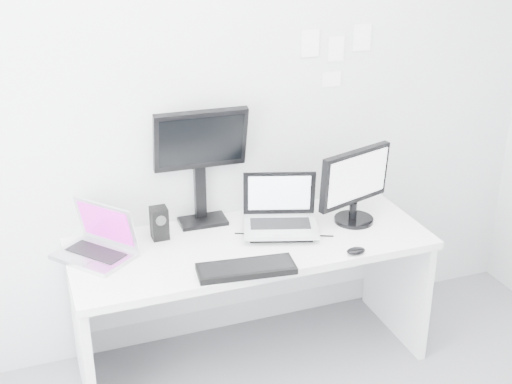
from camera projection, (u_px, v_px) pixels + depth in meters
back_wall at (227, 102)px, 3.51m from camera, size 3.60×0.00×3.60m
desk at (251, 302)px, 3.61m from camera, size 1.80×0.70×0.73m
macbook at (91, 233)px, 3.24m from camera, size 0.43×0.45×0.27m
speaker at (159, 223)px, 3.45m from camera, size 0.11×0.11×0.17m
dell_laptop at (281, 207)px, 3.46m from camera, size 0.44×0.39×0.31m
rear_monitor at (200, 165)px, 3.52m from camera, size 0.48×0.19×0.65m
samsung_monitor at (356, 185)px, 3.58m from camera, size 0.50×0.34×0.42m
keyboard at (246, 269)px, 3.17m from camera, size 0.47×0.21×0.03m
mouse at (356, 251)px, 3.33m from camera, size 0.10×0.06×0.03m
wall_note_0 at (310, 43)px, 3.54m from camera, size 0.10×0.00×0.14m
wall_note_1 at (336, 49)px, 3.61m from camera, size 0.09×0.00×0.13m
wall_note_2 at (362, 37)px, 3.63m from camera, size 0.10×0.00×0.14m
wall_note_3 at (331, 79)px, 3.66m from camera, size 0.11×0.00×0.08m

